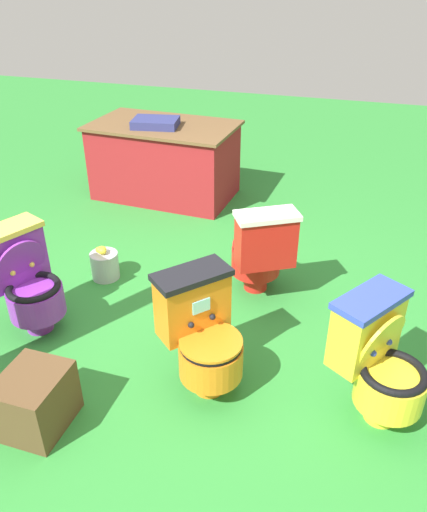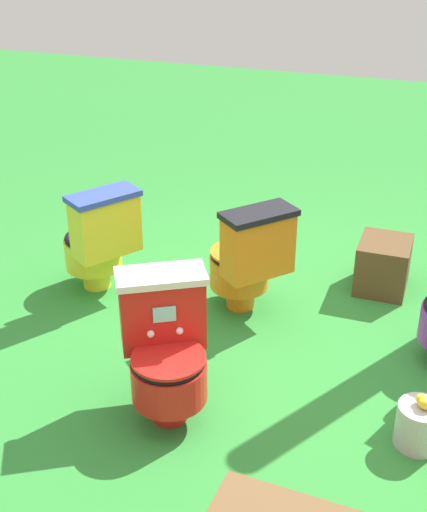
{
  "view_description": "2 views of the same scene",
  "coord_description": "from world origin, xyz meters",
  "views": [
    {
      "loc": [
        1.09,
        -2.57,
        2.23
      ],
      "look_at": [
        0.24,
        0.15,
        0.55
      ],
      "focal_mm": 35.75,
      "sensor_mm": 36.0,
      "label": 1
    },
    {
      "loc": [
        -0.68,
        3.15,
        2.32
      ],
      "look_at": [
        0.44,
        -0.06,
        0.54
      ],
      "focal_mm": 48.58,
      "sensor_mm": 36.0,
      "label": 2
    }
  ],
  "objects": [
    {
      "name": "vendor_table",
      "position": [
        -0.91,
        2.13,
        0.39
      ],
      "size": [
        1.51,
        0.94,
        0.85
      ],
      "rotation": [
        0.0,
        0.0,
        -0.06
      ],
      "color": "maroon",
      "rests_on": "ground"
    },
    {
      "name": "toilet_purple",
      "position": [
        -0.96,
        -0.23,
        0.37
      ],
      "size": [
        0.61,
        0.56,
        0.73
      ],
      "rotation": [
        0.0,
        0.0,
        4.3
      ],
      "color": "purple",
      "rests_on": "ground"
    },
    {
      "name": "toilet_yellow",
      "position": [
        1.32,
        -0.34,
        0.37
      ],
      "size": [
        0.63,
        0.61,
        0.73
      ],
      "rotation": [
        0.0,
        0.0,
        4.13
      ],
      "color": "yellow",
      "rests_on": "ground"
    },
    {
      "name": "small_crate",
      "position": [
        -0.41,
        -0.98,
        0.17
      ],
      "size": [
        0.33,
        0.38,
        0.34
      ],
      "primitive_type": "cube",
      "rotation": [
        0.0,
        0.0,
        4.71
      ],
      "color": "brown",
      "rests_on": "ground"
    },
    {
      "name": "toilet_orange",
      "position": [
        0.35,
        -0.41,
        0.37
      ],
      "size": [
        0.64,
        0.63,
        0.73
      ],
      "rotation": [
        0.0,
        0.0,
        4.0
      ],
      "color": "orange",
      "rests_on": "ground"
    },
    {
      "name": "lemon_bucket",
      "position": [
        -0.76,
        0.46,
        0.12
      ],
      "size": [
        0.22,
        0.22,
        0.28
      ],
      "color": "#B7B7BF",
      "rests_on": "ground"
    },
    {
      "name": "toilet_red",
      "position": [
        0.45,
        0.61,
        0.37
      ],
      "size": [
        0.6,
        0.63,
        0.73
      ],
      "rotation": [
        0.0,
        0.0,
        0.53
      ],
      "color": "red",
      "rests_on": "ground"
    },
    {
      "name": "ground",
      "position": [
        0.0,
        0.0,
        0.0
      ],
      "size": [
        14.0,
        14.0,
        0.0
      ],
      "primitive_type": "plane",
      "color": "#2D8433"
    }
  ]
}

